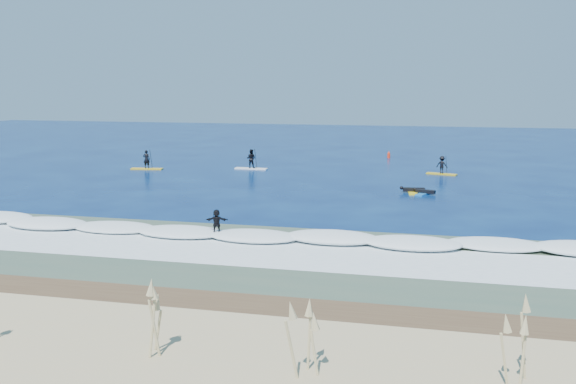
% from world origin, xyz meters
% --- Properties ---
extents(ground, '(160.00, 160.00, 0.00)m').
position_xyz_m(ground, '(0.00, 0.00, 0.00)').
color(ground, '#031443').
rests_on(ground, ground).
extents(dune, '(90.00, 7.00, 2.00)m').
position_xyz_m(dune, '(0.00, -27.00, 0.00)').
color(dune, tan).
rests_on(dune, ground).
extents(wet_sand_strip, '(90.00, 5.00, 0.08)m').
position_xyz_m(wet_sand_strip, '(0.00, -21.50, 0.00)').
color(wet_sand_strip, '#4D3524').
rests_on(wet_sand_strip, ground).
extents(shallow_water, '(90.00, 13.00, 0.01)m').
position_xyz_m(shallow_water, '(0.00, -14.00, 0.01)').
color(shallow_water, '#3E5441').
rests_on(shallow_water, ground).
extents(breaking_wave, '(40.00, 6.00, 0.30)m').
position_xyz_m(breaking_wave, '(0.00, -10.00, 0.00)').
color(breaking_wave, white).
rests_on(breaking_wave, ground).
extents(whitewater, '(34.00, 5.00, 0.02)m').
position_xyz_m(whitewater, '(0.00, -13.00, 0.00)').
color(whitewater, silver).
rests_on(whitewater, ground).
extents(dune_grass, '(40.00, 4.00, 1.70)m').
position_xyz_m(dune_grass, '(0.00, -27.00, 1.85)').
color(dune_grass, tan).
rests_on(dune_grass, dune).
extents(sup_paddler_left, '(3.02, 1.10, 2.07)m').
position_xyz_m(sup_paddler_left, '(-16.32, 13.14, 0.65)').
color(sup_paddler_left, gold).
rests_on(sup_paddler_left, ground).
extents(sup_paddler_center, '(3.08, 0.87, 2.14)m').
position_xyz_m(sup_paddler_center, '(-6.91, 15.50, 0.80)').
color(sup_paddler_center, white).
rests_on(sup_paddler_center, ground).
extents(sup_paddler_right, '(2.72, 1.41, 1.86)m').
position_xyz_m(sup_paddler_right, '(10.37, 15.93, 0.72)').
color(sup_paddler_right, gold).
rests_on(sup_paddler_right, ground).
extents(prone_paddler_near, '(1.83, 2.35, 0.48)m').
position_xyz_m(prone_paddler_near, '(8.30, 5.77, 0.16)').
color(prone_paddler_near, yellow).
rests_on(prone_paddler_near, ground).
extents(prone_paddler_far, '(1.60, 2.12, 0.43)m').
position_xyz_m(prone_paddler_far, '(9.16, 5.29, 0.15)').
color(prone_paddler_far, blue).
rests_on(prone_paddler_far, ground).
extents(wave_surfer, '(1.92, 0.87, 1.34)m').
position_xyz_m(wave_surfer, '(-0.97, -10.62, 0.77)').
color(wave_surfer, silver).
rests_on(wave_surfer, breaking_wave).
extents(marker_buoy, '(0.32, 0.32, 0.77)m').
position_xyz_m(marker_buoy, '(4.85, 27.42, 0.33)').
color(marker_buoy, red).
rests_on(marker_buoy, ground).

